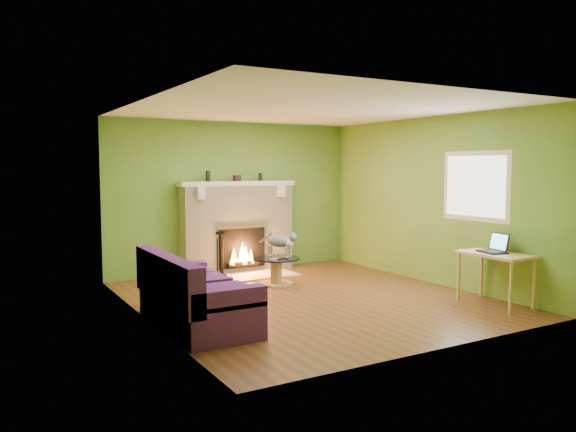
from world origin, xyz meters
The scene contains 22 objects.
floor centered at (0.00, 0.00, 0.00)m, with size 5.00×5.00×0.00m, color #5B2E1A.
ceiling centered at (0.00, 0.00, 2.60)m, with size 5.00×5.00×0.00m, color white.
wall_back centered at (0.00, 2.50, 1.30)m, with size 5.00×5.00×0.00m, color #527F29.
wall_front centered at (0.00, -2.50, 1.30)m, with size 5.00×5.00×0.00m, color #527F29.
wall_left centered at (-2.25, 0.00, 1.30)m, with size 5.00×5.00×0.00m, color #527F29.
wall_right centered at (2.25, 0.00, 1.30)m, with size 5.00×5.00×0.00m, color #527F29.
window_frame centered at (2.24, -0.90, 1.55)m, with size 1.20×1.20×0.00m, color silver.
window_pane centered at (2.23, -0.90, 1.55)m, with size 1.06×1.06×0.00m, color white.
fireplace centered at (0.00, 2.32, 0.77)m, with size 2.10×0.46×1.58m.
hearth centered at (0.00, 1.80, 0.01)m, with size 1.50×0.75×0.03m, color beige.
mantel centered at (0.00, 2.30, 1.54)m, with size 2.10×0.28×0.08m, color silver.
sofa centered at (-1.86, -0.45, 0.32)m, with size 0.87×1.87×0.84m.
coffee_table centered at (0.07, 1.06, 0.24)m, with size 0.74×0.74×0.42m.
desk centered at (1.95, -1.53, 0.61)m, with size 0.54×0.94×0.69m.
cat centered at (0.15, 1.11, 0.62)m, with size 0.23×0.64×0.40m, color slate, non-canonical shape.
remote_silver centered at (-0.03, 0.94, 0.43)m, with size 0.17×0.04×0.02m, color #979799.
remote_black centered at (0.09, 0.88, 0.43)m, with size 0.16×0.04×0.02m, color black.
laptop centered at (1.93, -1.48, 0.82)m, with size 0.30×0.34×0.26m, color black, non-canonical shape.
fire_tools centered at (-0.48, 1.95, 0.40)m, with size 0.20×0.20×0.75m, color black, non-canonical shape.
mantel_vase_left centered at (-0.53, 2.33, 1.67)m, with size 0.08×0.08×0.18m, color black.
mantel_vase_right centered at (0.45, 2.33, 1.65)m, with size 0.07×0.07×0.14m, color black.
mantel_box centered at (0.00, 2.33, 1.63)m, with size 0.12×0.08×0.10m, color black.
Camera 1 is at (-4.08, -6.49, 1.82)m, focal length 35.00 mm.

